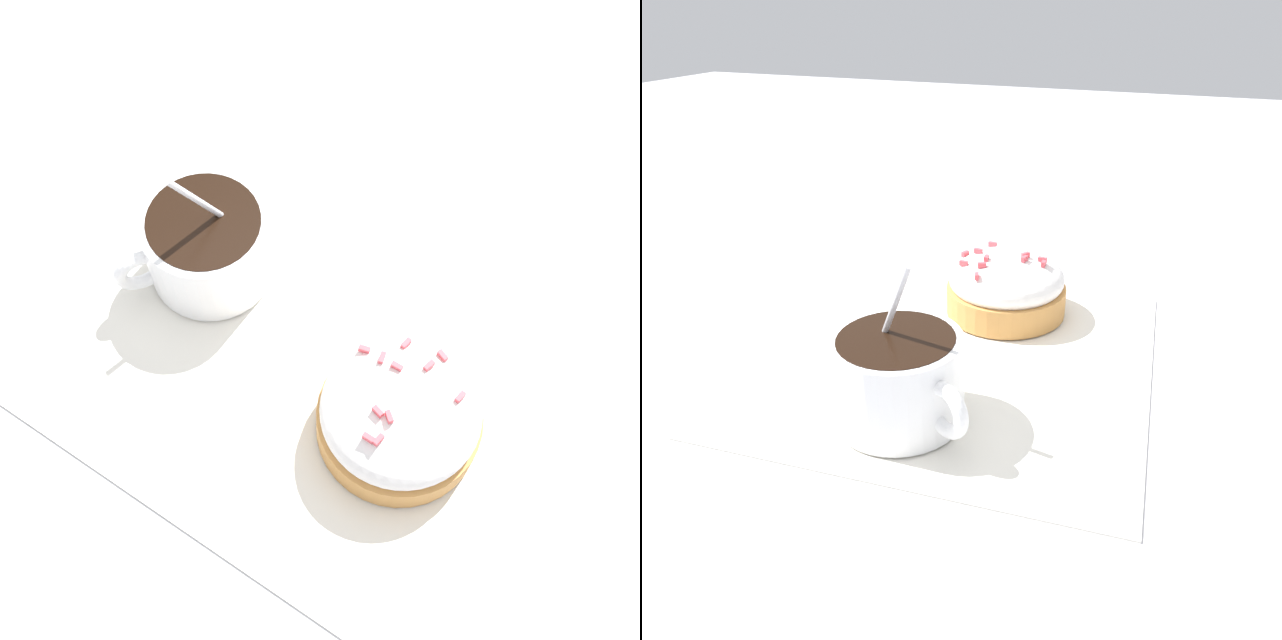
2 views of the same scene
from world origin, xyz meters
TOP-DOWN VIEW (x-y plane):
  - ground_plane at (0.00, 0.00)m, footprint 3.00×3.00m
  - paper_napkin at (0.00, 0.00)m, footprint 0.31×0.31m
  - coffee_cup at (0.09, -0.00)m, footprint 0.08×0.10m
  - frosted_pastry at (-0.08, 0.01)m, footprint 0.10×0.10m

SIDE VIEW (x-z plane):
  - ground_plane at x=0.00m, z-range 0.00..0.00m
  - paper_napkin at x=0.00m, z-range 0.00..0.00m
  - frosted_pastry at x=-0.08m, z-range 0.00..0.06m
  - coffee_cup at x=0.09m, z-range -0.02..0.09m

